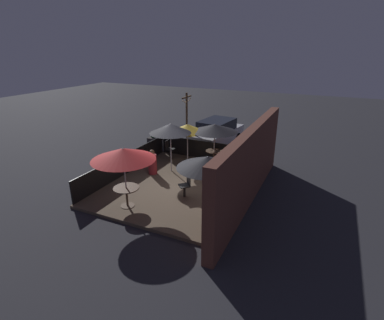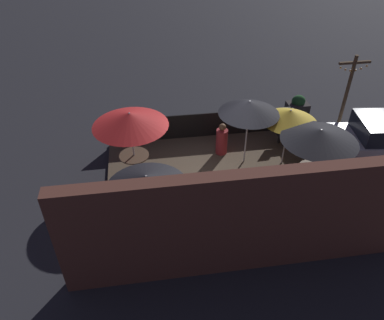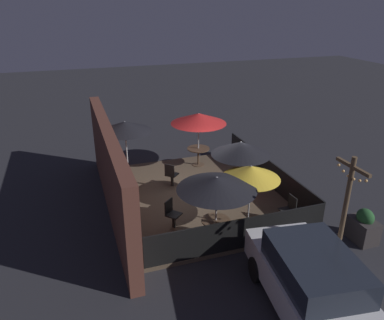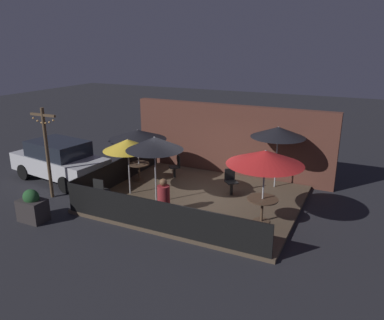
# 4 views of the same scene
# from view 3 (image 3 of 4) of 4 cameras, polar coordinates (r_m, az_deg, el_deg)

# --- Properties ---
(ground_plane) EXTENTS (60.00, 60.00, 0.00)m
(ground_plane) POSITION_cam_3_polar(r_m,az_deg,el_deg) (13.58, 1.06, -5.68)
(ground_plane) COLOR #26262B
(patio_deck) EXTENTS (6.82, 5.63, 0.12)m
(patio_deck) POSITION_cam_3_polar(r_m,az_deg,el_deg) (13.55, 1.06, -5.46)
(patio_deck) COLOR brown
(patio_deck) RESTS_ON ground_plane
(building_wall) EXTENTS (8.42, 0.36, 2.96)m
(building_wall) POSITION_cam_3_polar(r_m,az_deg,el_deg) (12.33, -12.35, -1.70)
(building_wall) COLOR brown
(building_wall) RESTS_ON ground_plane
(fence_front) EXTENTS (6.62, 0.05, 0.95)m
(fence_front) POSITION_cam_3_polar(r_m,az_deg,el_deg) (14.39, 11.53, -1.80)
(fence_front) COLOR black
(fence_front) RESTS_ON patio_deck
(fence_side_left) EXTENTS (0.05, 5.43, 0.95)m
(fence_side_left) POSITION_cam_3_polar(r_m,az_deg,el_deg) (10.63, 7.29, -11.11)
(fence_side_left) COLOR black
(fence_side_left) RESTS_ON patio_deck
(patio_umbrella_0) EXTENTS (2.27, 2.27, 2.26)m
(patio_umbrella_0) POSITION_cam_3_polar(r_m,az_deg,el_deg) (15.19, 1.01, 6.37)
(patio_umbrella_0) COLOR #B2B2B7
(patio_umbrella_0) RESTS_ON patio_deck
(patio_umbrella_1) EXTENTS (2.21, 2.21, 2.05)m
(patio_umbrella_1) POSITION_cam_3_polar(r_m,az_deg,el_deg) (10.17, 3.80, -3.56)
(patio_umbrella_1) COLOR #B2B2B7
(patio_umbrella_1) RESTS_ON patio_deck
(patio_umbrella_2) EXTENTS (1.74, 1.74, 2.02)m
(patio_umbrella_2) POSITION_cam_3_polar(r_m,az_deg,el_deg) (11.02, 8.99, -1.86)
(patio_umbrella_2) COLOR #B2B2B7
(patio_umbrella_2) RESTS_ON patio_deck
(patio_umbrella_3) EXTENTS (1.99, 1.99, 2.31)m
(patio_umbrella_3) POSITION_cam_3_polar(r_m,az_deg,el_deg) (14.15, -10.18, 5.05)
(patio_umbrella_3) COLOR #B2B2B7
(patio_umbrella_3) RESTS_ON patio_deck
(patio_umbrella_4) EXTENTS (1.91, 1.91, 2.30)m
(patio_umbrella_4) POSITION_cam_3_polar(r_m,az_deg,el_deg) (12.05, 7.46, 1.78)
(patio_umbrella_4) COLOR #B2B2B7
(patio_umbrella_4) RESTS_ON patio_deck
(dining_table_0) EXTENTS (0.94, 0.94, 0.75)m
(dining_table_0) POSITION_cam_3_polar(r_m,az_deg,el_deg) (15.66, 0.97, 1.30)
(dining_table_0) COLOR #4C3828
(dining_table_0) RESTS_ON patio_deck
(dining_table_1) EXTENTS (0.82, 0.82, 0.71)m
(dining_table_1) POSITION_cam_3_polar(r_m,az_deg,el_deg) (10.81, 3.62, -9.77)
(dining_table_1) COLOR #4C3828
(dining_table_1) RESTS_ON patio_deck
(patio_chair_0) EXTENTS (0.57, 0.57, 0.94)m
(patio_chair_0) POSITION_cam_3_polar(r_m,az_deg,el_deg) (13.85, -3.20, -2.17)
(patio_chair_0) COLOR black
(patio_chair_0) RESTS_ON patio_deck
(patio_chair_1) EXTENTS (0.42, 0.42, 0.94)m
(patio_chair_1) POSITION_cam_3_polar(r_m,az_deg,el_deg) (11.97, 14.52, -7.25)
(patio_chair_1) COLOR black
(patio_chair_1) RESTS_ON patio_deck
(patio_chair_2) EXTENTS (0.56, 0.56, 0.90)m
(patio_chair_2) POSITION_cam_3_polar(r_m,az_deg,el_deg) (11.49, -3.08, -8.03)
(patio_chair_2) COLOR black
(patio_chair_2) RESTS_ON patio_deck
(patron_0) EXTENTS (0.50, 0.50, 1.16)m
(patron_0) POSITION_cam_3_polar(r_m,az_deg,el_deg) (13.48, 8.30, -3.15)
(patron_0) COLOR maroon
(patron_0) RESTS_ON patio_deck
(planter_box) EXTENTS (0.84, 0.59, 1.04)m
(planter_box) POSITION_cam_3_polar(r_m,az_deg,el_deg) (12.16, 24.64, -9.23)
(planter_box) COLOR #332D2D
(planter_box) RESTS_ON ground_plane
(light_post) EXTENTS (1.10, 0.12, 3.25)m
(light_post) POSITION_cam_3_polar(r_m,az_deg,el_deg) (9.91, 22.27, -7.10)
(light_post) COLOR brown
(light_post) RESTS_ON ground_plane
(parked_car_0) EXTENTS (4.31, 2.23, 1.62)m
(parked_car_0) POSITION_cam_3_polar(r_m,az_deg,el_deg) (9.00, 17.91, -17.48)
(parked_car_0) COLOR silver
(parked_car_0) RESTS_ON ground_plane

